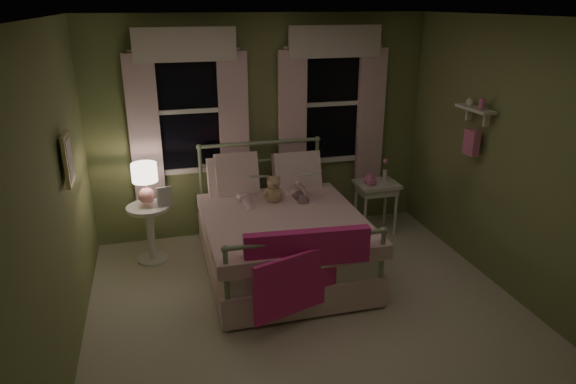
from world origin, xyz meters
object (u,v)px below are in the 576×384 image
object	(u,v)px
child_right	(295,175)
table_lamp	(145,179)
nightstand_left	(150,226)
teddy_bear	(273,191)
nightstand_right	(376,190)
bed	(279,236)
child_left	(245,177)

from	to	relation	value
child_right	table_lamp	size ratio (longest dim) A/B	1.48
nightstand_left	table_lamp	size ratio (longest dim) A/B	1.45
teddy_bear	nightstand_right	bearing A→B (deg)	13.46
bed	child_right	bearing A→B (deg)	56.58
bed	child_left	bearing A→B (deg)	122.39
child_left	child_right	distance (m)	0.56
bed	nightstand_left	xyz separation A→B (m)	(-1.32, 0.54, 0.04)
child_left	nightstand_left	bearing A→B (deg)	-3.42
nightstand_left	nightstand_right	distance (m)	2.70
bed	teddy_bear	distance (m)	0.50
teddy_bear	nightstand_left	world-z (taller)	teddy_bear
child_left	nightstand_right	world-z (taller)	child_left
child_right	teddy_bear	size ratio (longest dim) A/B	2.05
nightstand_left	child_right	bearing A→B (deg)	-3.72
bed	nightstand_right	size ratio (longest dim) A/B	3.18
bed	nightstand_left	size ratio (longest dim) A/B	3.13
teddy_bear	table_lamp	size ratio (longest dim) A/B	0.72
teddy_bear	table_lamp	bearing A→B (deg)	168.79
bed	table_lamp	size ratio (longest dim) A/B	4.55
teddy_bear	nightstand_right	distance (m)	1.42
table_lamp	child_right	bearing A→B (deg)	-3.72
nightstand_left	nightstand_right	size ratio (longest dim) A/B	1.02
table_lamp	nightstand_left	bearing A→B (deg)	45.00
teddy_bear	table_lamp	distance (m)	1.36
child_right	teddy_bear	xyz separation A→B (m)	(-0.28, -0.16, -0.11)
bed	nightstand_left	world-z (taller)	bed
bed	child_right	size ratio (longest dim) A/B	3.08
teddy_bear	child_right	bearing A→B (deg)	29.50
child_right	teddy_bear	distance (m)	0.34
child_right	table_lamp	world-z (taller)	child_right
bed	nightstand_left	bearing A→B (deg)	157.87
bed	table_lamp	bearing A→B (deg)	157.87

